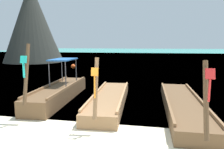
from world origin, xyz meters
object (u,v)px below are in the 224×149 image
at_px(longtail_boat_turquoise_ribbon, 59,92).
at_px(karst_rock, 33,24).
at_px(mooring_buoy_near, 73,66).
at_px(longtail_boat_orange_ribbon, 110,99).
at_px(longtail_boat_red_ribbon, 182,105).

distance_m(longtail_boat_turquoise_ribbon, karst_rock, 24.05).
bearing_deg(mooring_buoy_near, longtail_boat_turquoise_ribbon, -71.59).
xyz_separation_m(longtail_boat_turquoise_ribbon, longtail_boat_orange_ribbon, (2.53, -0.36, -0.14)).
bearing_deg(longtail_boat_turquoise_ribbon, karst_rock, 123.53).
distance_m(longtail_boat_turquoise_ribbon, mooring_buoy_near, 12.90).
xyz_separation_m(longtail_boat_red_ribbon, karst_rock, (-18.53, 20.15, 5.35)).
bearing_deg(longtail_boat_red_ribbon, longtail_boat_orange_ribbon, 175.96).
xyz_separation_m(longtail_boat_red_ribbon, mooring_buoy_near, (-9.63, 12.81, 0.01)).
bearing_deg(karst_rock, longtail_boat_orange_ribbon, -52.13).
xyz_separation_m(longtail_boat_turquoise_ribbon, mooring_buoy_near, (-4.07, 12.23, -0.13)).
relative_size(longtail_boat_turquoise_ribbon, longtail_boat_red_ribbon, 0.83).
relative_size(longtail_boat_turquoise_ribbon, karst_rock, 0.50).
distance_m(karst_rock, mooring_buoy_near, 12.71).
relative_size(longtail_boat_orange_ribbon, longtail_boat_red_ribbon, 0.85).
distance_m(longtail_boat_red_ribbon, mooring_buoy_near, 16.02).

